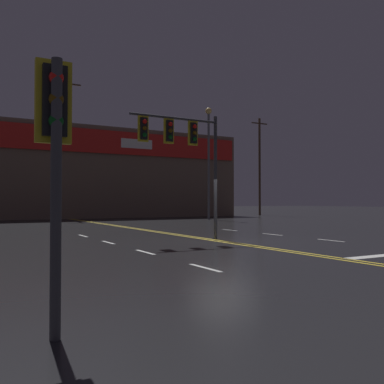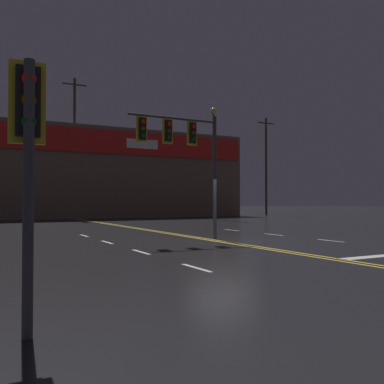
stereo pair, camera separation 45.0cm
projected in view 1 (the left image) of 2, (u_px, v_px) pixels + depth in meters
The scene contains 7 objects.
ground_plane at pixel (222, 241), 16.84m from camera, with size 200.00×200.00×0.00m, color black.
road_markings at pixel (251, 243), 16.31m from camera, with size 12.07×60.00×0.01m.
traffic_signal_median at pixel (180, 141), 17.12m from camera, with size 3.90×0.36×5.15m.
traffic_signal_corner_southwest at pixel (54, 132), 5.01m from camera, with size 0.42×0.36×3.26m.
streetlight_near_right at pixel (209, 148), 37.46m from camera, with size 0.56×0.56×9.82m.
building_backdrop at pixel (59, 174), 42.61m from camera, with size 35.46×10.23×8.65m.
utility_pole_row at pixel (59, 149), 38.36m from camera, with size 46.65×0.26×12.89m.
Camera 1 is at (-9.33, -14.12, 1.58)m, focal length 40.00 mm.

